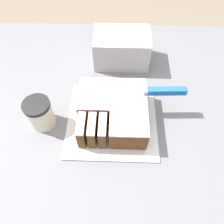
{
  "coord_description": "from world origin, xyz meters",
  "views": [
    {
      "loc": [
        0.03,
        -0.45,
        1.58
      ],
      "look_at": [
        0.02,
        -0.03,
        0.97
      ],
      "focal_mm": 35.0,
      "sensor_mm": 36.0,
      "label": 1
    }
  ],
  "objects": [
    {
      "name": "ground_plane",
      "position": [
        0.0,
        0.0,
        0.0
      ],
      "size": [
        8.0,
        8.0,
        0.0
      ],
      "primitive_type": "plane",
      "color": "#7F705B"
    },
    {
      "name": "knife",
      "position": [
        0.16,
        0.02,
        1.02
      ],
      "size": [
        0.37,
        0.04,
        0.02
      ],
      "rotation": [
        0.0,
        0.0,
        3.18
      ],
      "color": "silver",
      "rests_on": "cake"
    },
    {
      "name": "countertop",
      "position": [
        0.0,
        0.0,
        0.46
      ],
      "size": [
        1.4,
        1.1,
        0.92
      ],
      "color": "slate",
      "rests_on": "ground_plane"
    },
    {
      "name": "coffee_cup",
      "position": [
        -0.23,
        -0.05,
        0.97
      ],
      "size": [
        0.09,
        0.09,
        0.11
      ],
      "color": "beige",
      "rests_on": "countertop"
    },
    {
      "name": "storage_box",
      "position": [
        0.05,
        0.29,
        0.98
      ],
      "size": [
        0.23,
        0.15,
        0.13
      ],
      "color": "#B2B2B7",
      "rests_on": "countertop"
    },
    {
      "name": "cake_board",
      "position": [
        0.02,
        -0.03,
        0.92
      ],
      "size": [
        0.31,
        0.32,
        0.01
      ],
      "color": "silver",
      "rests_on": "countertop"
    },
    {
      "name": "cake",
      "position": [
        0.02,
        -0.02,
        0.97
      ],
      "size": [
        0.23,
        0.23,
        0.09
      ],
      "color": "brown",
      "rests_on": "cake_board"
    }
  ]
}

